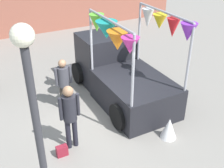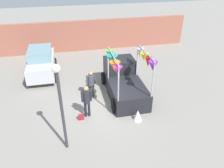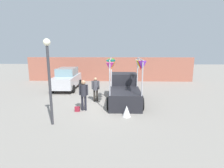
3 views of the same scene
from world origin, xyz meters
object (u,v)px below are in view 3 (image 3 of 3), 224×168
vendor_truck (124,89)px  folded_kite_bundle_white (127,111)px  person_vendor (96,87)px  street_lamp (49,70)px  person_customer (84,92)px  parked_car (67,79)px  handbag (77,109)px

vendor_truck → folded_kite_bundle_white: size_ratio=6.79×
person_vendor → street_lamp: (-1.60, -3.74, 1.58)m
person_customer → folded_kite_bundle_white: (2.43, -0.87, -0.79)m
person_customer → folded_kite_bundle_white: person_customer is taller
parked_car → folded_kite_bundle_white: parked_car is taller
street_lamp → folded_kite_bundle_white: 4.37m
vendor_truck → person_customer: bearing=-142.6°
parked_car → handbag: (2.14, -5.54, -0.80)m
person_vendor → handbag: person_vendor is taller
parked_car → handbag: size_ratio=14.29×
parked_car → street_lamp: street_lamp is taller
parked_car → handbag: parked_car is taller
street_lamp → folded_kite_bundle_white: street_lamp is taller
parked_car → person_customer: size_ratio=2.24×
handbag → folded_kite_bundle_white: 2.86m
vendor_truck → folded_kite_bundle_white: (0.05, -2.70, -0.59)m
person_customer → person_vendor: (0.46, 1.79, -0.09)m
person_customer → street_lamp: street_lamp is taller
person_vendor → folded_kite_bundle_white: person_vendor is taller
person_customer → handbag: (-0.35, -0.20, -0.95)m
street_lamp → person_customer: bearing=59.6°
parked_car → person_vendor: parked_car is taller
vendor_truck → folded_kite_bundle_white: vendor_truck is taller
vendor_truck → street_lamp: size_ratio=1.03×
vendor_truck → handbag: size_ratio=14.56×
person_vendor → street_lamp: size_ratio=0.42×
person_customer → folded_kite_bundle_white: 2.70m
person_vendor → handbag: 2.32m
street_lamp → person_vendor: bearing=66.8°
person_vendor → folded_kite_bundle_white: size_ratio=2.76×
person_vendor → parked_car: bearing=129.8°
parked_car → person_vendor: 4.62m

